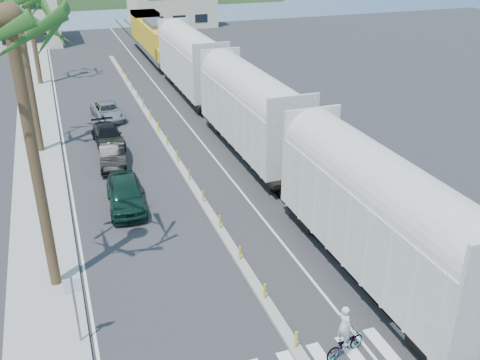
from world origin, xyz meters
name	(u,v)px	position (x,y,z in m)	size (l,w,h in m)	color
ground	(284,333)	(0.00, 0.00, 0.00)	(140.00, 140.00, 0.00)	#28282B
sidewalk	(38,137)	(-8.50, 25.00, 0.07)	(3.00, 90.00, 0.15)	gray
rails	(204,106)	(5.00, 28.00, 0.03)	(1.56, 100.00, 0.06)	black
median	(168,146)	(0.00, 19.96, 0.09)	(0.45, 60.00, 0.85)	gray
lane_markings	(125,127)	(-2.15, 25.00, 0.00)	(9.42, 90.00, 0.01)	silver
freight_train	(223,90)	(5.00, 22.62, 2.91)	(3.00, 60.94, 5.85)	#B4B2A5
street_sign	(74,300)	(-7.30, 2.00, 1.97)	(0.60, 0.08, 3.00)	slate
car_lead	(126,194)	(-4.05, 12.08, 0.82)	(2.21, 4.91, 1.64)	black
car_second	(113,154)	(-3.95, 18.18, 0.75)	(2.05, 4.69, 1.50)	black
car_third	(108,136)	(-3.80, 21.89, 0.66)	(2.06, 4.62, 1.32)	black
car_rear	(108,111)	(-3.10, 27.58, 0.62)	(2.50, 4.68, 1.25)	#989A9D
cyclist	(345,340)	(1.54, -1.74, 0.67)	(1.47, 2.04, 2.14)	#9EA0A5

